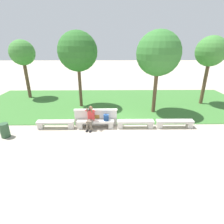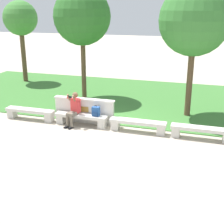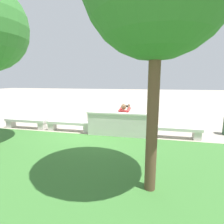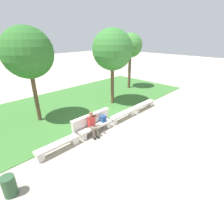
% 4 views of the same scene
% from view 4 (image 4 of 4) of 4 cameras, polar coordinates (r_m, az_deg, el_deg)
% --- Properties ---
extents(ground_plane, '(80.00, 80.00, 0.00)m').
position_cam_4_polar(ground_plane, '(10.28, -0.57, -4.44)').
color(ground_plane, '#B2A593').
extents(grass_strip, '(20.91, 8.00, 0.03)m').
position_cam_4_polar(grass_strip, '(13.41, -14.15, 1.90)').
color(grass_strip, '#3D7533').
rests_on(grass_strip, ground).
extents(bench_main, '(2.10, 0.40, 0.45)m').
position_cam_4_polar(bench_main, '(8.38, -17.25, -10.49)').
color(bench_main, beige).
rests_on(bench_main, ground).
extents(bench_near, '(2.10, 0.40, 0.45)m').
position_cam_4_polar(bench_near, '(9.46, -5.38, -5.19)').
color(bench_near, beige).
rests_on(bench_near, ground).
extents(bench_mid, '(2.10, 0.40, 0.45)m').
position_cam_4_polar(bench_mid, '(10.90, 3.58, -0.97)').
color(bench_mid, beige).
rests_on(bench_mid, ground).
extents(bench_far, '(2.10, 0.40, 0.45)m').
position_cam_4_polar(bench_far, '(12.59, 10.26, 2.22)').
color(bench_far, beige).
rests_on(bench_far, ground).
extents(backrest_wall_with_plaque, '(2.50, 0.24, 1.01)m').
position_cam_4_polar(backrest_wall_with_plaque, '(9.59, -6.77, -3.39)').
color(backrest_wall_with_plaque, beige).
rests_on(backrest_wall_with_plaque, ground).
extents(person_photographer, '(0.53, 0.77, 1.32)m').
position_cam_4_polar(person_photographer, '(9.05, -6.42, -3.54)').
color(person_photographer, black).
rests_on(person_photographer, ground).
extents(backpack, '(0.28, 0.24, 0.43)m').
position_cam_4_polar(backpack, '(9.68, -2.84, -2.22)').
color(backpack, '#234C8C').
rests_on(backpack, bench_near).
extents(tree_behind_wall, '(2.73, 2.73, 5.37)m').
position_cam_4_polar(tree_behind_wall, '(10.78, -25.84, 16.90)').
color(tree_behind_wall, brown).
rests_on(tree_behind_wall, ground).
extents(tree_left_background, '(2.14, 2.14, 5.05)m').
position_cam_4_polar(tree_left_background, '(17.07, 6.05, 20.66)').
color(tree_left_background, brown).
rests_on(tree_left_background, ground).
extents(tree_far_back, '(2.80, 2.80, 5.34)m').
position_cam_4_polar(tree_far_back, '(12.73, 0.15, 19.61)').
color(tree_far_back, brown).
rests_on(tree_far_back, ground).
extents(trash_bin, '(0.44, 0.44, 0.75)m').
position_cam_4_polar(trash_bin, '(7.04, -30.53, -20.09)').
color(trash_bin, '#2D5133').
rests_on(trash_bin, ground).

